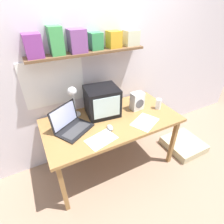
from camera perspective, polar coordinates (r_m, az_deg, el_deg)
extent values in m
plane|color=#92755F|center=(2.49, 0.00, -16.25)|extent=(12.00, 12.00, 0.00)
cube|color=silver|center=(2.11, -5.85, 16.81)|extent=(5.60, 0.06, 2.60)
cube|color=white|center=(2.01, -18.35, 9.01)|extent=(0.65, 0.01, 0.51)
cube|color=brown|center=(1.93, -7.60, 18.74)|extent=(1.26, 0.18, 0.02)
cube|color=#80368B|center=(1.81, -24.36, 19.12)|extent=(0.15, 0.15, 0.21)
cube|color=#3E9A4F|center=(1.84, -17.91, 21.28)|extent=(0.13, 0.14, 0.25)
cube|color=#7D468A|center=(1.88, -11.33, 21.84)|extent=(0.16, 0.16, 0.22)
cube|color=#32884D|center=(1.97, -5.31, 22.06)|extent=(0.13, 0.12, 0.17)
cube|color=gold|center=(2.05, 0.63, 22.67)|extent=(0.14, 0.13, 0.17)
cube|color=beige|center=(2.17, 6.26, 22.96)|extent=(0.16, 0.13, 0.16)
cube|color=olive|center=(2.00, 0.00, -2.82)|extent=(1.53, 0.78, 0.03)
cube|color=olive|center=(1.90, -15.69, -22.97)|extent=(0.04, 0.05, 0.70)
cube|color=olive|center=(2.39, 19.18, -9.29)|extent=(0.04, 0.05, 0.70)
cube|color=olive|center=(2.34, -19.66, -10.42)|extent=(0.04, 0.05, 0.70)
cube|color=olive|center=(2.75, 9.88, -1.42)|extent=(0.04, 0.05, 0.70)
cube|color=black|center=(2.01, -3.25, 3.54)|extent=(0.39, 0.36, 0.33)
cube|color=silver|center=(1.87, -1.66, 1.43)|extent=(0.30, 0.04, 0.24)
cube|color=black|center=(1.86, -11.90, -5.76)|extent=(0.42, 0.39, 0.02)
cube|color=#38383A|center=(1.84, -11.51, -5.71)|extent=(0.32, 0.27, 0.00)
cube|color=black|center=(1.87, -15.44, -1.25)|extent=(0.32, 0.21, 0.24)
cube|color=#B1B8E0|center=(1.87, -15.44, -1.25)|extent=(0.29, 0.19, 0.22)
cylinder|color=silver|center=(2.10, -11.72, -0.77)|extent=(0.11, 0.11, 0.01)
cylinder|color=silver|center=(2.01, -12.26, 3.23)|extent=(0.02, 0.02, 0.32)
sphere|color=silver|center=(1.89, -12.94, 6.59)|extent=(0.10, 0.10, 0.10)
cylinder|color=white|center=(2.23, 14.91, 2.56)|extent=(0.07, 0.07, 0.13)
cylinder|color=#4CC656|center=(2.24, 14.84, 2.17)|extent=(0.06, 0.06, 0.09)
cube|color=white|center=(2.14, 8.19, 3.55)|extent=(0.16, 0.11, 0.22)
cylinder|color=#4C4C51|center=(2.11, 9.07, 2.65)|extent=(0.11, 0.01, 0.11)
ellipsoid|color=gray|center=(1.84, -0.63, -5.06)|extent=(0.08, 0.11, 0.03)
cube|color=silver|center=(1.73, -3.51, -8.89)|extent=(0.33, 0.25, 0.00)
cube|color=white|center=(1.98, 10.68, -3.20)|extent=(0.36, 0.33, 0.00)
cube|color=#BCB189|center=(2.86, 22.32, -9.75)|extent=(0.50, 0.50, 0.11)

